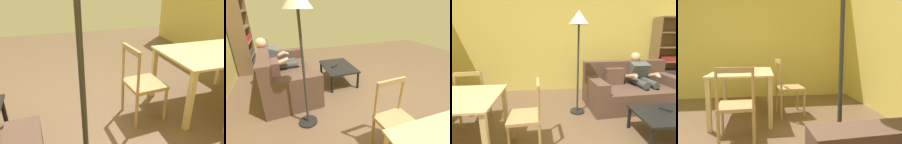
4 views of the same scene
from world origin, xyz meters
The scene contains 3 objects.
ground_plane centered at (0.00, 0.00, 0.00)m, with size 8.50×8.50×0.00m, color brown.
dining_table centered at (-1.87, 0.64, 0.64)m, with size 1.28×0.91×0.75m.
dining_chair_facing_couch centered at (-0.90, 0.64, 0.45)m, with size 0.45×0.45×0.91m.
Camera 1 is at (0.11, 2.64, 1.57)m, focal length 33.53 mm.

